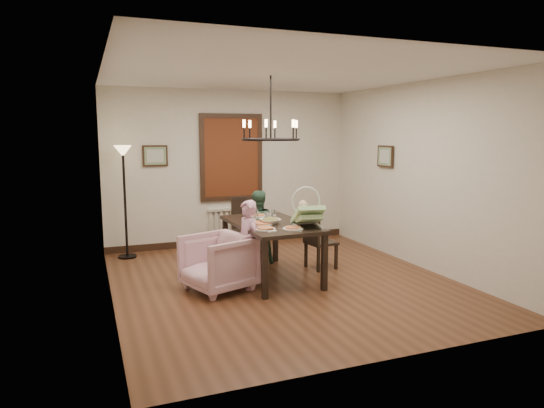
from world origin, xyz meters
TOP-DOWN VIEW (x-y plane):
  - room_shell at (0.00, 0.37)m, footprint 4.51×5.00m
  - dining_table at (-0.09, 0.24)m, footprint 1.02×1.73m
  - chair_far at (-0.06, 1.41)m, footprint 0.48×0.48m
  - chair_right at (0.79, 0.42)m, footprint 0.46×0.46m
  - armchair at (-0.93, -0.01)m, footprint 1.02×1.01m
  - elderly_woman at (-0.54, -0.07)m, footprint 0.29×0.39m
  - seated_man at (-0.03, 1.00)m, footprint 0.52×0.43m
  - baby_bouncer at (0.24, -0.25)m, footprint 0.52×0.64m
  - salad_bowl at (-0.14, 0.14)m, footprint 0.35×0.35m
  - pizza_platter at (-0.28, 0.11)m, footprint 0.31×0.31m
  - drinking_glass at (-0.12, 0.30)m, footprint 0.07×0.07m
  - window_blinds at (0.00, 2.46)m, footprint 1.00×0.03m
  - radiator at (0.00, 2.48)m, footprint 0.92×0.12m
  - picture_back at (-1.35, 2.47)m, footprint 0.42×0.03m
  - picture_right at (2.21, 0.90)m, footprint 0.03×0.42m
  - floor_lamp at (-1.90, 2.15)m, footprint 0.30×0.30m
  - chandelier at (-0.09, 0.24)m, footprint 0.80×0.80m

SIDE VIEW (x-z plane):
  - radiator at x=0.00m, z-range 0.04..0.66m
  - armchair at x=-0.93m, z-range 0.00..0.73m
  - chair_right at x=0.79m, z-range 0.00..0.91m
  - seated_man at x=-0.03m, z-range 0.00..0.96m
  - elderly_woman at x=-0.54m, z-range 0.00..0.97m
  - chair_far at x=-0.06m, z-range 0.00..1.01m
  - dining_table at x=-0.09m, z-range 0.31..1.11m
  - pizza_platter at x=-0.28m, z-range 0.80..0.84m
  - salad_bowl at x=-0.14m, z-range 0.80..0.88m
  - drinking_glass at x=-0.12m, z-range 0.80..0.93m
  - floor_lamp at x=-1.90m, z-range 0.00..1.80m
  - baby_bouncer at x=0.24m, z-range 0.80..1.17m
  - room_shell at x=0.00m, z-range -0.01..2.80m
  - window_blinds at x=0.00m, z-range 0.90..2.30m
  - picture_back at x=-1.35m, z-range 1.47..1.83m
  - picture_right at x=2.21m, z-range 1.47..1.83m
  - chandelier at x=-0.09m, z-range 1.93..1.97m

